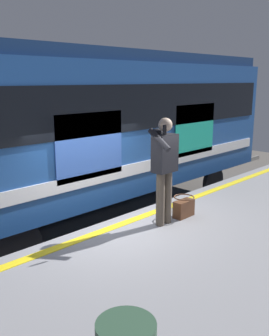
# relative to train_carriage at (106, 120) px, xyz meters

# --- Properties ---
(ground_plane) EXTENTS (25.30, 25.30, 0.00)m
(ground_plane) POSITION_rel_train_carriage_xyz_m (1.67, 2.09, -2.42)
(ground_plane) COLOR #4C4742
(platform) EXTENTS (16.87, 4.93, 1.02)m
(platform) POSITION_rel_train_carriage_xyz_m (1.67, 4.56, -1.91)
(platform) COLOR gray
(platform) RESTS_ON ground
(safety_line) EXTENTS (16.53, 0.16, 0.01)m
(safety_line) POSITION_rel_train_carriage_xyz_m (1.67, 2.39, -1.40)
(safety_line) COLOR yellow
(safety_line) RESTS_ON platform
(track_rail_near) EXTENTS (21.93, 0.08, 0.16)m
(track_rail_near) POSITION_rel_train_carriage_xyz_m (1.67, 0.71, -2.34)
(track_rail_near) COLOR slate
(track_rail_near) RESTS_ON ground
(track_rail_far) EXTENTS (21.93, 0.08, 0.16)m
(track_rail_far) POSITION_rel_train_carriage_xyz_m (1.67, -0.72, -2.34)
(track_rail_far) COLOR slate
(track_rail_far) RESTS_ON ground
(train_carriage) EXTENTS (9.06, 2.80, 3.77)m
(train_carriage) POSITION_rel_train_carriage_xyz_m (0.00, 0.00, 0.00)
(train_carriage) COLOR #1E478C
(train_carriage) RESTS_ON ground
(passenger) EXTENTS (0.57, 0.55, 1.74)m
(passenger) POSITION_rel_train_carriage_xyz_m (1.27, 2.85, -0.37)
(passenger) COLOR brown
(passenger) RESTS_ON platform
(handbag) EXTENTS (0.40, 0.36, 0.36)m
(handbag) POSITION_rel_train_carriage_xyz_m (0.77, 2.89, -1.23)
(handbag) COLOR #59331E
(handbag) RESTS_ON platform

